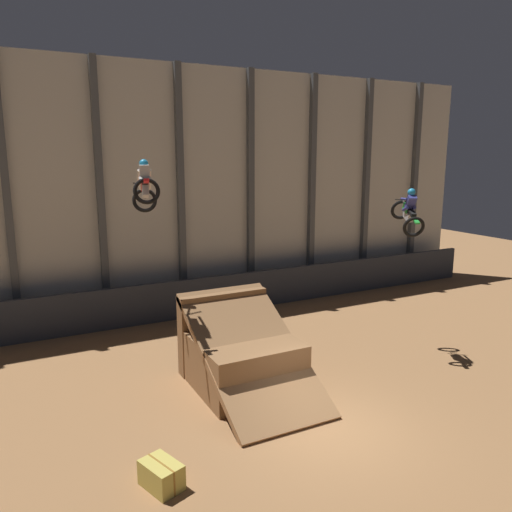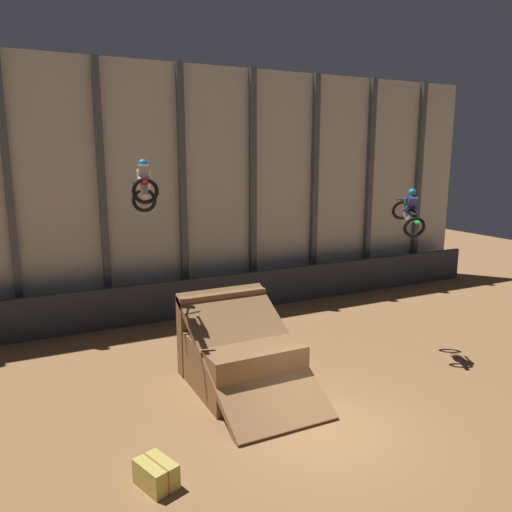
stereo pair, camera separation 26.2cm
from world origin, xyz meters
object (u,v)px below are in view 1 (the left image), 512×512
(dirt_ramp, at_px, (239,354))
(rider_bike_left_air, at_px, (145,188))
(rider_bike_right_air, at_px, (408,212))
(hay_bale_trackside, at_px, (161,475))

(dirt_ramp, distance_m, rider_bike_left_air, 5.67)
(dirt_ramp, bearing_deg, rider_bike_left_air, 151.33)
(rider_bike_right_air, relative_size, hay_bale_trackside, 1.78)
(dirt_ramp, height_order, rider_bike_right_air, rider_bike_right_air)
(dirt_ramp, relative_size, rider_bike_right_air, 2.56)
(rider_bike_left_air, bearing_deg, hay_bale_trackside, -91.97)
(rider_bike_right_air, bearing_deg, hay_bale_trackside, -136.25)
(rider_bike_left_air, distance_m, rider_bike_right_air, 8.80)
(dirt_ramp, xyz_separation_m, rider_bike_right_air, (6.27, -0.26, 4.02))
(dirt_ramp, relative_size, rider_bike_left_air, 2.71)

